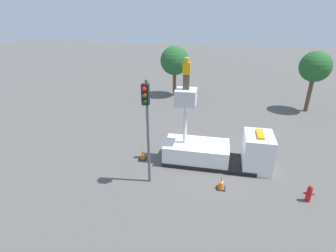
{
  "coord_description": "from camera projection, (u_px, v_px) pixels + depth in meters",
  "views": [
    {
      "loc": [
        0.32,
        -14.1,
        8.62
      ],
      "look_at": [
        -2.32,
        -1.29,
        2.82
      ],
      "focal_mm": 28.0,
      "sensor_mm": 36.0,
      "label": 1
    }
  ],
  "objects": [
    {
      "name": "traffic_cone_rear",
      "position": [
        143.0,
        155.0,
        16.48
      ],
      "size": [
        0.46,
        0.46,
        0.58
      ],
      "color": "black",
      "rests_on": "ground"
    },
    {
      "name": "tree_right_bg",
      "position": [
        315.0,
        67.0,
        22.82
      ],
      "size": [
        2.67,
        2.67,
        5.46
      ],
      "color": "brown",
      "rests_on": "ground"
    },
    {
      "name": "fire_hydrant",
      "position": [
        309.0,
        194.0,
        12.75
      ],
      "size": [
        0.49,
        0.25,
        0.9
      ],
      "color": "red",
      "rests_on": "ground"
    },
    {
      "name": "tree_left_bg",
      "position": [
        175.0,
        61.0,
        27.43
      ],
      "size": [
        3.01,
        3.01,
        5.29
      ],
      "color": "brown",
      "rests_on": "ground"
    },
    {
      "name": "traffic_cone_curbside",
      "position": [
        221.0,
        183.0,
        13.68
      ],
      "size": [
        0.46,
        0.46,
        0.73
      ],
      "color": "black",
      "rests_on": "ground"
    },
    {
      "name": "traffic_light_pole",
      "position": [
        147.0,
        114.0,
        12.69
      ],
      "size": [
        0.34,
        0.57,
        5.67
      ],
      "color": "#515156",
      "rests_on": "ground"
    },
    {
      "name": "bucket_truck",
      "position": [
        217.0,
        150.0,
        15.73
      ],
      "size": [
        6.31,
        2.16,
        4.58
      ],
      "color": "black",
      "rests_on": "ground"
    },
    {
      "name": "worker",
      "position": [
        187.0,
        74.0,
        14.26
      ],
      "size": [
        0.4,
        0.26,
        1.75
      ],
      "color": "brown",
      "rests_on": "bucket_truck"
    },
    {
      "name": "ground_plane",
      "position": [
        209.0,
        162.0,
        16.18
      ],
      "size": [
        120.0,
        120.0,
        0.0
      ],
      "primitive_type": "plane",
      "color": "#565451"
    }
  ]
}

